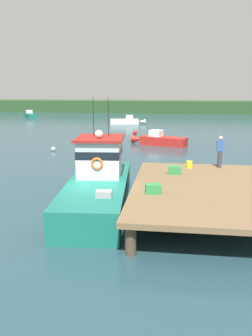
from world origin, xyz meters
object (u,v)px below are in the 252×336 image
(moored_boat_off_the_point, at_px, (160,140))
(moored_boat_mid_harbor, at_px, (30,115))
(deckhand_by_the_boat, at_px, (220,151))
(mooring_buoy_channel_marker, at_px, (109,165))
(main_fishing_boat, at_px, (99,183))
(crate_stack_mid_dock, at_px, (153,189))
(bait_bucket, at_px, (189,164))
(mooring_buoy_outer, at_px, (53,149))
(moored_boat_outer_mooring, at_px, (127,121))
(mooring_buoy_inshore, at_px, (135,132))
(crate_stack_near_edge, at_px, (175,170))

(moored_boat_off_the_point, relative_size, moored_boat_mid_harbor, 1.16)
(deckhand_by_the_boat, relative_size, mooring_buoy_channel_marker, 4.60)
(deckhand_by_the_boat, bearing_deg, main_fishing_boat, -151.54)
(crate_stack_mid_dock, relative_size, deckhand_by_the_boat, 0.37)
(bait_bucket, bearing_deg, main_fishing_boat, -145.61)
(crate_stack_mid_dock, distance_m, mooring_buoy_outer, 17.58)
(crate_stack_mid_dock, relative_size, bait_bucket, 1.76)
(moored_boat_outer_mooring, xyz_separation_m, mooring_buoy_outer, (-3.20, -22.61, -0.26))
(crate_stack_mid_dock, height_order, mooring_buoy_channel_marker, crate_stack_mid_dock)
(moored_boat_off_the_point, height_order, moored_boat_mid_harbor, moored_boat_off_the_point)
(deckhand_by_the_boat, distance_m, mooring_buoy_channel_marker, 8.15)
(main_fishing_boat, xyz_separation_m, moored_boat_mid_harbor, (-21.94, 44.86, -0.58))
(bait_bucket, xyz_separation_m, mooring_buoy_outer, (-10.79, 10.15, -1.19))
(main_fishing_boat, bearing_deg, mooring_buoy_outer, 117.16)
(deckhand_by_the_boat, xyz_separation_m, mooring_buoy_inshore, (-6.73, 21.30, -1.81))
(crate_stack_mid_dock, distance_m, mooring_buoy_inshore, 26.57)
(bait_bucket, distance_m, mooring_buoy_channel_marker, 6.98)
(moored_boat_off_the_point, relative_size, mooring_buoy_channel_marker, 15.17)
(moored_boat_outer_mooring, relative_size, mooring_buoy_inshore, 10.13)
(moored_boat_off_the_point, xyz_separation_m, moored_boat_outer_mooring, (-5.46, 18.15, -0.03))
(moored_boat_off_the_point, height_order, moored_boat_outer_mooring, moored_boat_off_the_point)
(moored_boat_off_the_point, bearing_deg, main_fishing_boat, -96.54)
(main_fishing_boat, distance_m, mooring_buoy_inshore, 24.40)
(main_fishing_boat, height_order, crate_stack_mid_dock, main_fishing_boat)
(moored_boat_outer_mooring, height_order, moored_boat_mid_harbor, moored_boat_outer_mooring)
(crate_stack_mid_dock, xyz_separation_m, moored_boat_outer_mooring, (-6.03, 37.52, -0.95))
(crate_stack_near_edge, distance_m, moored_boat_mid_harbor, 50.34)
(crate_stack_near_edge, height_order, deckhand_by_the_boat, deckhand_by_the_boat)
(deckhand_by_the_boat, relative_size, moored_boat_mid_harbor, 0.35)
(crate_stack_near_edge, xyz_separation_m, moored_boat_outer_mooring, (-6.85, 34.21, -0.94))
(crate_stack_mid_dock, height_order, moored_boat_outer_mooring, crate_stack_mid_dock)
(moored_boat_mid_harbor, bearing_deg, crate_stack_near_edge, -59.78)
(main_fishing_boat, bearing_deg, moored_boat_outer_mooring, 95.55)
(main_fishing_boat, xyz_separation_m, mooring_buoy_inshore, (-1.07, 24.36, -0.75))
(moored_boat_off_the_point, distance_m, mooring_buoy_inshore, 7.58)
(main_fishing_boat, bearing_deg, bait_bucket, 34.39)
(deckhand_by_the_boat, distance_m, moored_boat_outer_mooring, 33.81)
(mooring_buoy_inshore, height_order, mooring_buoy_outer, mooring_buoy_inshore)
(main_fishing_boat, height_order, moored_boat_off_the_point, main_fishing_boat)
(moored_boat_mid_harbor, distance_m, mooring_buoy_channel_marker, 42.88)
(bait_bucket, distance_m, moored_boat_mid_harbor, 49.47)
(bait_bucket, height_order, moored_boat_mid_harbor, bait_bucket)
(moored_boat_mid_harbor, height_order, mooring_buoy_channel_marker, moored_boat_mid_harbor)
(moored_boat_outer_mooring, bearing_deg, crate_stack_near_edge, -78.68)
(moored_boat_mid_harbor, xyz_separation_m, mooring_buoy_outer, (15.28, -31.89, -0.25))
(mooring_buoy_outer, bearing_deg, main_fishing_boat, -62.84)
(crate_stack_near_edge, bearing_deg, moored_boat_mid_harbor, 120.22)
(main_fishing_boat, xyz_separation_m, mooring_buoy_channel_marker, (-0.93, 7.49, -0.83))
(main_fishing_boat, bearing_deg, mooring_buoy_inshore, 92.52)
(crate_stack_mid_dock, relative_size, mooring_buoy_outer, 1.65)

